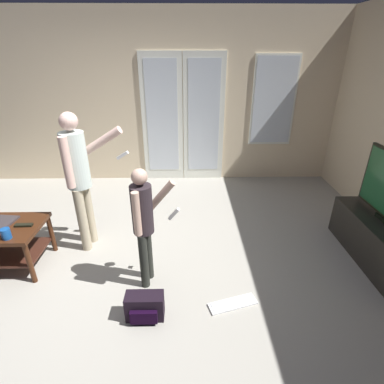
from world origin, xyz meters
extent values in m
cube|color=#A19D92|center=(0.00, 0.00, -0.01)|extent=(6.40, 5.16, 0.02)
cube|color=beige|center=(0.00, 2.55, 1.33)|extent=(6.40, 0.06, 2.66)
cube|color=white|center=(0.31, 2.51, 1.01)|extent=(0.67, 0.02, 2.09)
cube|color=silver|center=(0.31, 2.50, 1.06)|extent=(0.51, 0.01, 1.79)
cube|color=white|center=(0.99, 2.51, 1.01)|extent=(0.67, 0.02, 2.09)
cube|color=silver|center=(0.99, 2.50, 1.06)|extent=(0.51, 0.01, 1.79)
cube|color=white|center=(2.11, 2.51, 1.32)|extent=(0.70, 0.02, 1.40)
cube|color=silver|center=(2.11, 2.50, 1.32)|extent=(0.64, 0.01, 1.34)
cylinder|color=#3D1F0F|center=(-0.81, -0.08, 0.22)|extent=(0.05, 0.05, 0.44)
cylinder|color=#3D1F0F|center=(-0.81, 0.43, 0.22)|extent=(0.05, 0.05, 0.44)
cube|color=black|center=(2.77, 0.15, 0.23)|extent=(0.50, 1.34, 0.46)
cylinder|color=tan|center=(-0.45, 0.45, 0.38)|extent=(0.10, 0.10, 0.75)
cylinder|color=tan|center=(-0.42, 0.61, 0.38)|extent=(0.10, 0.10, 0.75)
cylinder|color=silver|center=(-0.43, 0.53, 1.04)|extent=(0.24, 0.24, 0.59)
sphere|color=beige|center=(-0.43, 0.53, 1.45)|extent=(0.18, 0.18, 0.18)
cylinder|color=beige|center=(-0.46, 0.37, 1.08)|extent=(0.08, 0.08, 0.52)
cylinder|color=beige|center=(-0.19, 0.66, 1.20)|extent=(0.50, 0.15, 0.35)
cube|color=white|center=(0.03, 0.63, 1.06)|extent=(0.14, 0.06, 0.10)
cylinder|color=#262823|center=(0.30, -0.15, 0.29)|extent=(0.08, 0.08, 0.58)
cylinder|color=#262823|center=(0.33, -0.03, 0.29)|extent=(0.08, 0.08, 0.58)
cylinder|color=#2D2429|center=(0.31, -0.09, 0.81)|extent=(0.19, 0.19, 0.46)
sphere|color=#D2A892|center=(0.31, -0.09, 1.12)|extent=(0.14, 0.14, 0.14)
cylinder|color=#D2A892|center=(0.29, -0.21, 0.83)|extent=(0.07, 0.07, 0.40)
cylinder|color=#D2A892|center=(0.46, 0.01, 0.88)|extent=(0.31, 0.13, 0.36)
cube|color=white|center=(0.59, -0.01, 0.72)|extent=(0.12, 0.06, 0.13)
cube|color=black|center=(0.34, -0.52, 0.12)|extent=(0.32, 0.14, 0.24)
cube|color=black|center=(0.34, -0.61, 0.09)|extent=(0.22, 0.04, 0.12)
cube|color=white|center=(1.11, -0.41, 0.01)|extent=(0.46, 0.25, 0.02)
cube|color=silver|center=(1.11, -0.41, 0.02)|extent=(0.41, 0.21, 0.00)
cylinder|color=#154997|center=(-0.97, -0.03, 0.53)|extent=(0.08, 0.08, 0.10)
cube|color=black|center=(-0.92, 0.18, 0.49)|extent=(0.17, 0.05, 0.02)
camera|label=1|loc=(0.71, -2.33, 2.07)|focal=27.41mm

